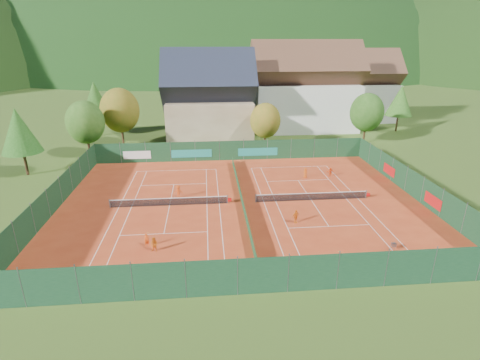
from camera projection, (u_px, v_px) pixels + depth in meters
name	position (u px, v px, depth m)	size (l,w,h in m)	color
ground	(242.00, 203.00, 41.96)	(600.00, 600.00, 0.00)	#324F18
clay_pad	(242.00, 203.00, 41.95)	(40.00, 32.00, 0.01)	#B3391A
court_markings_left	(170.00, 206.00, 41.27)	(11.03, 23.83, 0.00)	white
court_markings_right	(311.00, 200.00, 42.63)	(11.03, 23.83, 0.00)	white
tennis_net_left	(171.00, 201.00, 41.11)	(13.30, 0.10, 1.02)	#59595B
tennis_net_right	(313.00, 196.00, 42.47)	(13.30, 0.10, 1.02)	#59595B
court_divider	(242.00, 199.00, 41.78)	(0.03, 28.80, 1.00)	#153B1E
fence_north	(229.00, 151.00, 56.30)	(40.00, 0.10, 3.00)	#153C20
fence_south	(263.00, 276.00, 26.52)	(40.00, 0.04, 3.00)	#143921
fence_west	(55.00, 197.00, 39.72)	(0.04, 32.00, 3.00)	#14391F
fence_east	(414.00, 185.00, 43.19)	(0.09, 32.00, 3.00)	#13361D
chalet	(209.00, 102.00, 67.32)	(16.20, 12.00, 16.00)	#C6B18B
hotel_block_a	(305.00, 92.00, 74.26)	(21.60, 11.00, 17.25)	silver
hotel_block_b	(357.00, 90.00, 83.18)	(17.28, 10.00, 15.50)	silver
tree_west_front	(85.00, 122.00, 56.81)	(5.72, 5.72, 8.69)	#452818
tree_west_mid	(120.00, 110.00, 62.50)	(6.44, 6.44, 9.78)	#4B321A
tree_west_back	(95.00, 100.00, 69.21)	(5.60, 5.60, 10.00)	#402717
tree_center	(265.00, 121.00, 61.30)	(5.01, 5.01, 7.60)	#462F19
tree_east_front	(367.00, 112.00, 64.46)	(5.72, 5.72, 8.69)	#432C17
tree_east_mid	(400.00, 101.00, 72.53)	(5.04, 5.04, 9.00)	#4A321A
tree_west_side	(19.00, 131.00, 48.61)	(5.04, 5.04, 9.00)	#432917
tree_east_back	(346.00, 92.00, 79.07)	(7.15, 7.15, 10.86)	#472D19
mountain_backdrop	(250.00, 121.00, 275.93)	(820.00, 530.00, 242.00)	black
ball_hopper	(394.00, 245.00, 32.33)	(0.34, 0.34, 0.80)	slate
loose_ball_0	(148.00, 233.00, 35.41)	(0.07, 0.07, 0.07)	#CCD833
loose_ball_1	(339.00, 252.00, 32.27)	(0.07, 0.07, 0.07)	#CCD833
loose_ball_2	(259.00, 195.00, 43.93)	(0.07, 0.07, 0.07)	#CCD833
loose_ball_3	(213.00, 185.00, 47.12)	(0.07, 0.07, 0.07)	#CCD833
loose_ball_4	(313.00, 203.00, 41.92)	(0.07, 0.07, 0.07)	#CCD833
player_left_near	(147.00, 240.00, 32.96)	(0.46, 0.30, 1.25)	#F35215
player_left_mid	(154.00, 245.00, 32.12)	(0.66, 0.51, 1.36)	orange
player_left_far	(178.00, 191.00, 43.09)	(1.00, 0.57, 1.54)	#D54513
player_right_near	(296.00, 216.00, 37.16)	(0.84, 0.35, 1.43)	orange
player_right_far_a	(305.00, 173.00, 49.34)	(0.65, 0.43, 1.34)	#CF5212
player_right_far_b	(330.00, 172.00, 49.90)	(1.14, 0.36, 1.23)	#F94E16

